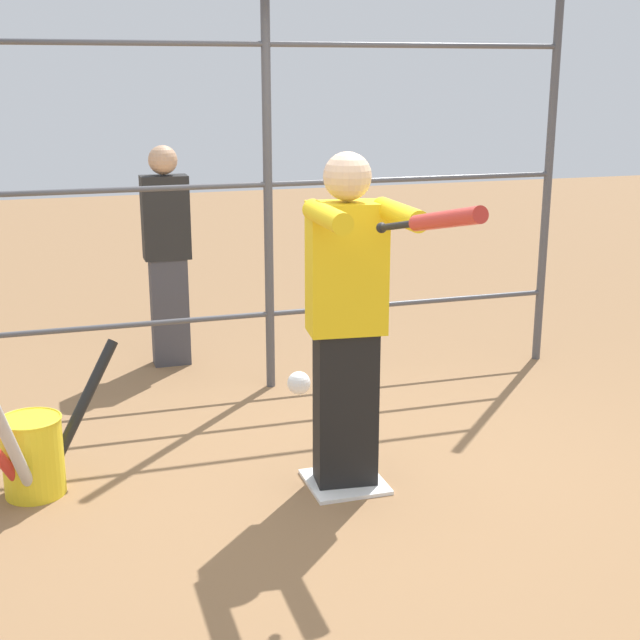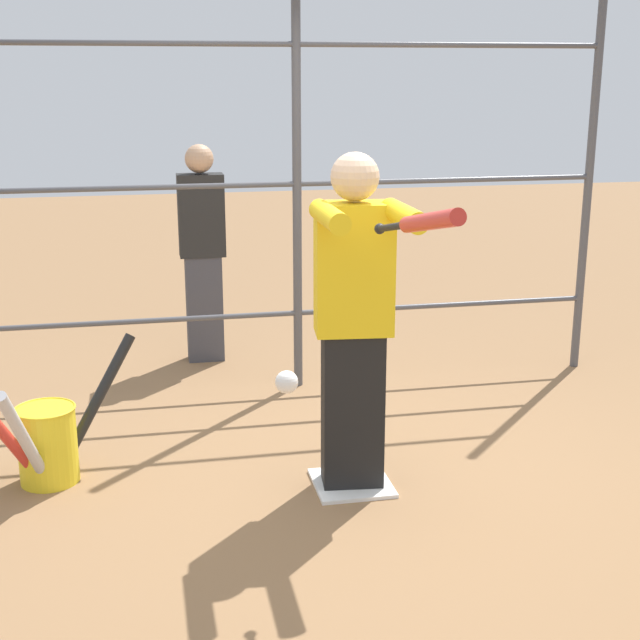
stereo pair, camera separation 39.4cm
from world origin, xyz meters
name	(u,v)px [view 1 (the left image)]	position (x,y,z in m)	size (l,w,h in m)	color
ground_plane	(345,484)	(0.00, 0.00, 0.00)	(24.00, 24.00, 0.00)	olive
home_plate	(345,482)	(0.00, 0.00, 0.01)	(0.40, 0.40, 0.02)	white
fence_backstop	(268,184)	(0.00, -1.60, 1.40)	(4.23, 0.06, 2.80)	#4C4C51
batter	(347,313)	(0.00, 0.02, 0.94)	(0.45, 0.61, 1.74)	black
baseball_bat_swinging	(437,220)	(-0.03, 0.97, 1.56)	(0.11, 0.85, 0.23)	black
softball_in_flight	(299,383)	(0.47, 0.77, 0.88)	(0.10, 0.10, 0.10)	white
bat_bucket	(32,452)	(1.57, -0.35, 0.24)	(0.88, 0.91, 0.75)	yellow
bystander_behind_fence	(167,253)	(0.58, -2.31, 0.84)	(0.33, 0.21, 1.61)	#3F3F47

